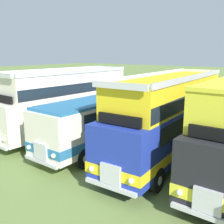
{
  "coord_description": "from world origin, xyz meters",
  "views": [
    {
      "loc": [
        5.93,
        -12.48,
        5.58
      ],
      "look_at": [
        -3.88,
        0.44,
        1.96
      ],
      "focal_mm": 42.67,
      "sensor_mm": 36.0,
      "label": 1
    }
  ],
  "objects": [
    {
      "name": "bus_third_in_row",
      "position": [
        -0.01,
        0.43,
        2.36
      ],
      "size": [
        3.11,
        11.13,
        4.52
      ],
      "color": "#1E339E",
      "rests_on": "ground"
    },
    {
      "name": "bus_second_in_row",
      "position": [
        -3.75,
        0.34,
        1.76
      ],
      "size": [
        2.66,
        11.07,
        2.99
      ],
      "color": "silver",
      "rests_on": "ground"
    },
    {
      "name": "ground_plane",
      "position": [
        0.0,
        0.0,
        0.0
      ],
      "size": [
        200.0,
        200.0,
        0.0
      ],
      "primitive_type": "plane",
      "color": "olive"
    },
    {
      "name": "bus_first_in_row",
      "position": [
        -7.49,
        0.09,
        2.36
      ],
      "size": [
        2.89,
        10.53,
        4.52
      ],
      "color": "silver",
      "rests_on": "ground"
    }
  ]
}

